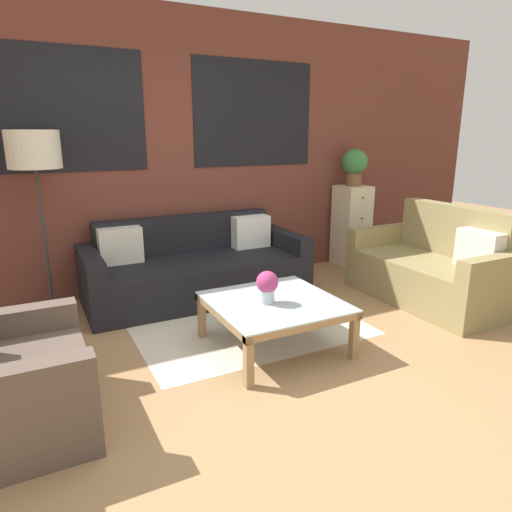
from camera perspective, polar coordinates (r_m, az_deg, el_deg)
The scene contains 11 objects.
ground_plane at distance 3.06m, azimuth 4.45°, elevation -16.39°, with size 16.00×16.00×0.00m, color #9E754C.
wall_back_brick at distance 4.86m, azimuth -10.73°, elevation 12.60°, with size 8.40×0.09×2.80m.
rug at distance 4.08m, azimuth -1.97°, elevation -7.92°, with size 1.88×1.63×0.00m.
couch_dark at distance 4.60m, azimuth -7.51°, elevation -1.71°, with size 2.16×0.88×0.78m.
settee_vintage at distance 4.76m, azimuth 21.25°, elevation -1.64°, with size 0.80×1.52×0.92m.
armchair_corner at distance 2.91m, azimuth -29.05°, elevation -13.95°, with size 0.80×0.95×0.84m.
coffee_table at distance 3.46m, azimuth 2.29°, elevation -6.43°, with size 0.93×0.93×0.38m.
floor_lamp at distance 4.28m, azimuth -25.98°, elevation 11.20°, with size 0.43×0.43×1.63m.
drawer_cabinet at distance 5.76m, azimuth 11.81°, elevation 3.71°, with size 0.36×0.39×0.98m.
potted_plant at distance 5.67m, azimuth 12.22°, elevation 11.10°, with size 0.31×0.31×0.43m.
flower_vase at distance 3.34m, azimuth 1.41°, elevation -3.68°, with size 0.16×0.16×0.25m.
Camera 1 is at (-1.39, -2.21, 1.59)m, focal length 32.00 mm.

